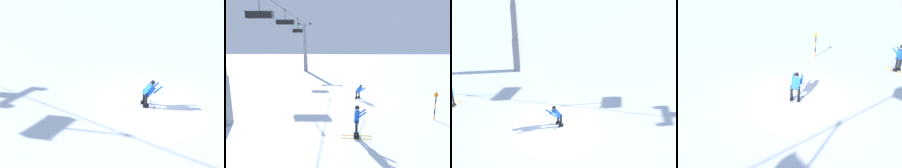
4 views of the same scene
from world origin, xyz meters
TOP-DOWN VIEW (x-y plane):
  - ground_plane at (0.00, 0.00)m, footprint 260.00×260.00m
  - skier_carving_main at (0.06, 0.06)m, footprint 1.65×1.59m

SIDE VIEW (x-z plane):
  - ground_plane at x=0.00m, z-range 0.00..0.00m
  - skier_carving_main at x=0.06m, z-range 0.03..1.55m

